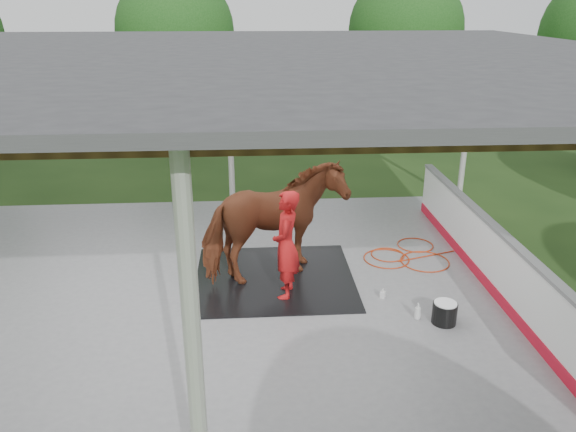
{
  "coord_description": "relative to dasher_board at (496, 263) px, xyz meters",
  "views": [
    {
      "loc": [
        0.48,
        -8.37,
        4.78
      ],
      "look_at": [
        1.08,
        0.54,
        1.33
      ],
      "focal_mm": 35.0,
      "sensor_mm": 36.0,
      "label": 1
    }
  ],
  "objects": [
    {
      "name": "horse",
      "position": [
        -3.75,
        0.72,
        0.53
      ],
      "size": [
        2.75,
        2.06,
        2.11
      ],
      "primitive_type": "imported",
      "rotation": [
        0.0,
        0.0,
        1.99
      ],
      "color": "brown",
      "rests_on": "rubber_mat"
    },
    {
      "name": "tree_belt",
      "position": [
        -4.3,
        0.9,
        3.2
      ],
      "size": [
        28.0,
        28.0,
        5.8
      ],
      "color": "#382314",
      "rests_on": "ground"
    },
    {
      "name": "soap_bottle_a",
      "position": [
        -1.55,
        -0.8,
        -0.41
      ],
      "size": [
        0.11,
        0.11,
        0.27
      ],
      "primitive_type": "imported",
      "rotation": [
        0.0,
        0.0,
        -0.02
      ],
      "color": "silver",
      "rests_on": "concrete_slab"
    },
    {
      "name": "ground",
      "position": [
        -4.6,
        0.0,
        -0.59
      ],
      "size": [
        100.0,
        100.0,
        0.0
      ],
      "primitive_type": "plane",
      "color": "#1E3814"
    },
    {
      "name": "handler",
      "position": [
        -3.58,
        0.1,
        0.39
      ],
      "size": [
        0.55,
        0.75,
        1.87
      ],
      "primitive_type": "imported",
      "rotation": [
        0.0,
        0.0,
        -1.73
      ],
      "color": "red",
      "rests_on": "concrete_slab"
    },
    {
      "name": "pavilion_structure",
      "position": [
        -4.6,
        -0.0,
        3.37
      ],
      "size": [
        12.6,
        10.6,
        4.05
      ],
      "color": "beige",
      "rests_on": "ground"
    },
    {
      "name": "hose_coil",
      "position": [
        -1.13,
        1.47,
        -0.53
      ],
      "size": [
        1.89,
        1.61,
        0.02
      ],
      "color": "#A82E0C",
      "rests_on": "concrete_slab"
    },
    {
      "name": "concrete_slab",
      "position": [
        -4.6,
        0.0,
        -0.57
      ],
      "size": [
        12.0,
        10.0,
        0.05
      ],
      "primitive_type": "cube",
      "color": "slate",
      "rests_on": "ground"
    },
    {
      "name": "wash_bucket",
      "position": [
        -1.17,
        -0.95,
        -0.36
      ],
      "size": [
        0.38,
        0.38,
        0.35
      ],
      "color": "black",
      "rests_on": "concrete_slab"
    },
    {
      "name": "dasher_board",
      "position": [
        0.0,
        0.0,
        0.0
      ],
      "size": [
        0.16,
        8.0,
        1.15
      ],
      "color": "red",
      "rests_on": "concrete_slab"
    },
    {
      "name": "soap_bottle_b",
      "position": [
        -1.95,
        -0.11,
        -0.46
      ],
      "size": [
        0.11,
        0.11,
        0.18
      ],
      "primitive_type": "imported",
      "rotation": [
        0.0,
        0.0,
        -0.57
      ],
      "color": "#338CD8",
      "rests_on": "concrete_slab"
    },
    {
      "name": "rubber_mat",
      "position": [
        -3.75,
        0.72,
        -0.53
      ],
      "size": [
        2.84,
        2.66,
        0.02
      ],
      "primitive_type": "cube",
      "color": "black",
      "rests_on": "concrete_slab"
    }
  ]
}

